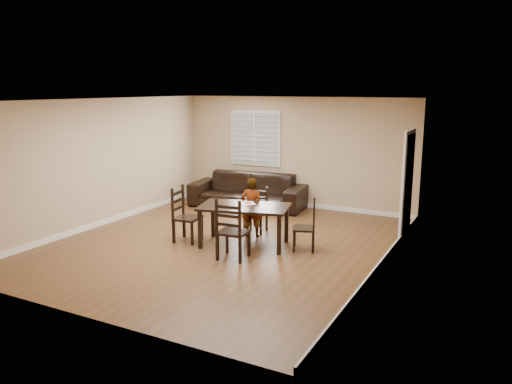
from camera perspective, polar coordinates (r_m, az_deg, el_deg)
ground at (r=9.61m, az=-3.82°, el=-5.86°), size 7.00×7.00×0.00m
room at (r=9.35m, az=-3.22°, el=5.00°), size 6.04×7.04×2.72m
dining_table at (r=9.29m, az=-1.36°, el=-2.10°), size 1.81×1.29×0.77m
chair_near at (r=10.32m, az=0.19°, el=-2.16°), size 0.45×0.43×0.92m
chair_far at (r=8.53m, az=-2.98°, el=-4.67°), size 0.54×0.51×1.09m
chair_left at (r=9.74m, az=-8.49°, el=-2.75°), size 0.51×0.54×1.07m
chair_right at (r=9.14m, az=6.21°, el=-4.04°), size 0.52×0.53×0.94m
child at (r=9.87m, az=-0.48°, el=-1.76°), size 0.49×0.38×1.19m
napkin at (r=9.44m, az=-1.08°, el=-1.31°), size 0.42×0.42×0.00m
donut at (r=9.43m, az=-0.96°, el=-1.17°), size 0.11×0.11×0.04m
sofa at (r=12.35m, az=-0.96°, el=0.16°), size 2.94×1.43×0.83m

